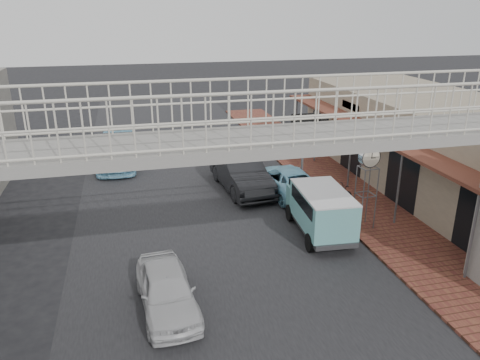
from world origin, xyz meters
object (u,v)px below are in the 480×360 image
dark_sedan (241,173)px  angkot_far (117,153)px  angkot_curb (287,180)px  angkot_van (321,206)px  street_clock (369,161)px  arrow_sign (321,124)px  motorcycle_far (280,147)px  white_hatchback (167,290)px  motorcycle_near (334,196)px

dark_sedan → angkot_far: bearing=133.1°
dark_sedan → angkot_curb: size_ratio=1.12×
angkot_van → street_clock: size_ratio=1.20×
street_clock → arrow_sign: (0.44, 5.43, 0.09)m
dark_sedan → motorcycle_far: 5.14m
motorcycle_far → arrow_sign: arrow_sign is taller
angkot_curb → white_hatchback: bearing=45.1°
arrow_sign → street_clock: bearing=-93.7°
angkot_van → motorcycle_far: size_ratio=2.02×
street_clock → arrow_sign: bearing=81.8°
angkot_curb → angkot_far: 9.34m
angkot_far → street_clock: (8.95, -9.92, 1.98)m
dark_sedan → motorcycle_near: dark_sedan is taller
motorcycle_far → arrow_sign: size_ratio=0.56×
white_hatchback → arrow_sign: 12.10m
white_hatchback → motorcycle_near: size_ratio=2.06×
dark_sedan → street_clock: bearing=-60.6°
angkot_van → arrow_sign: arrow_sign is taller
angkot_curb → motorcycle_near: angkot_curb is taller
angkot_van → arrow_sign: size_ratio=1.13×
angkot_van → street_clock: bearing=5.4°
white_hatchback → arrow_sign: size_ratio=1.08×
motorcycle_far → street_clock: size_ratio=0.59×
motorcycle_far → motorcycle_near: bearing=-160.5°
angkot_van → motorcycle_near: bearing=57.7°
angkot_van → motorcycle_near: size_ratio=2.14×
angkot_curb → motorcycle_far: size_ratio=2.34×
white_hatchback → motorcycle_far: bearing=55.0°
motorcycle_far → street_clock: 9.28m
arrow_sign → angkot_far: bearing=155.4°
angkot_curb → angkot_van: bearing=81.1°
angkot_far → motorcycle_near: size_ratio=2.79×
dark_sedan → motorcycle_near: 4.41m
dark_sedan → street_clock: street_clock is taller
motorcycle_far → street_clock: (0.27, -9.05, 2.03)m
motorcycle_near → angkot_far: bearing=39.1°
angkot_far → white_hatchback: bearing=-81.4°
dark_sedan → motorcycle_far: dark_sedan is taller
motorcycle_near → arrow_sign: bearing=-20.4°
motorcycle_far → dark_sedan: bearing=160.9°
street_clock → motorcycle_near: bearing=94.1°
angkot_far → motorcycle_near: bearing=-39.4°
angkot_van → arrow_sign: bearing=71.8°
white_hatchback → street_clock: street_clock is taller
dark_sedan → street_clock: size_ratio=1.55×
angkot_curb → street_clock: 4.96m
white_hatchback → angkot_van: size_ratio=0.96×
dark_sedan → motorcycle_far: bearing=46.2°
dark_sedan → angkot_curb: (1.92, -0.82, -0.20)m
angkot_curb → angkot_van: angkot_van is taller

